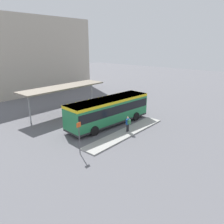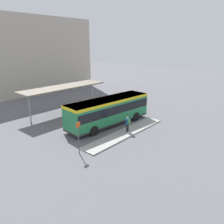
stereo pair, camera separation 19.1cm
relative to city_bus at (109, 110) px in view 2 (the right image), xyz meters
name	(u,v)px [view 2 (the right image)]	position (x,y,z in m)	size (l,w,h in m)	color
ground_plane	(109,124)	(-0.01, 0.00, -1.77)	(120.00, 120.00, 0.00)	#5B5B60
curb_island	(126,133)	(-0.80, -3.04, -1.71)	(11.11, 1.80, 0.12)	#9E9E99
city_bus	(109,110)	(0.00, 0.00, 0.00)	(10.64, 3.52, 3.02)	#237A47
pedestrian_waiting	(128,123)	(-0.54, -3.06, -0.73)	(0.42, 0.45, 1.60)	#232328
bicycle_orange	(137,104)	(8.38, 1.92, -1.43)	(0.48, 1.56, 0.67)	black
bicycle_blue	(133,103)	(8.41, 2.77, -1.40)	(0.48, 1.73, 0.75)	black
bicycle_green	(128,102)	(8.38, 3.63, -1.39)	(0.48, 1.75, 0.75)	black
bicycle_black	(123,101)	(8.18, 4.48, -1.43)	(0.48, 1.58, 0.68)	black
station_shelter	(64,87)	(-0.53, 7.32, 1.65)	(11.71, 3.05, 3.56)	#706656
potted_planter_near_shelter	(97,106)	(2.89, 4.88, -1.08)	(1.02, 1.02, 1.36)	slate
platform_sign	(79,137)	(-6.82, -2.75, -0.21)	(0.44, 0.08, 2.80)	#4C4C51
station_building	(33,55)	(5.91, 25.52, 4.95)	(19.46, 12.27, 13.44)	#B2A899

